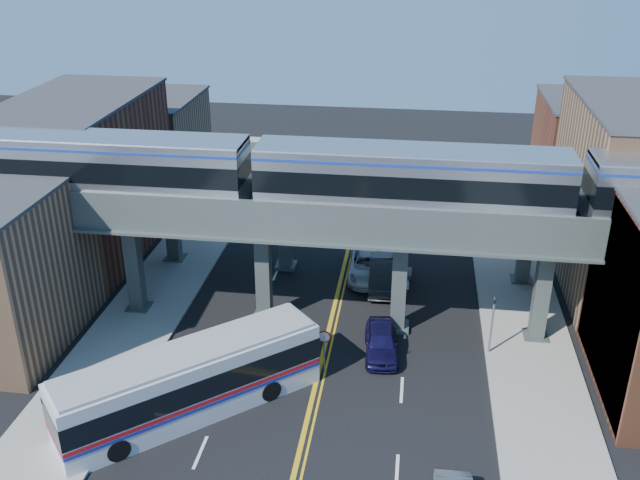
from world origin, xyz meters
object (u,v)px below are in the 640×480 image
at_px(transit_train, 411,179).
at_px(transit_bus, 190,382).
at_px(stop_sign, 324,345).
at_px(car_lane_a, 381,341).
at_px(traffic_signal, 493,319).
at_px(car_lane_d, 376,223).
at_px(car_lane_b, 384,273).
at_px(car_lane_c, 369,265).

height_order(transit_train, transit_bus, transit_train).
bearing_deg(stop_sign, transit_bus, -145.32).
bearing_deg(car_lane_a, transit_bus, -149.41).
xyz_separation_m(traffic_signal, car_lane_d, (-7.40, 15.67, -1.51)).
bearing_deg(car_lane_b, car_lane_d, 95.16).
bearing_deg(car_lane_c, car_lane_a, -83.80).
xyz_separation_m(transit_train, stop_sign, (-4.06, -5.00, -7.70)).
bearing_deg(traffic_signal, car_lane_d, 115.27).
bearing_deg(car_lane_c, traffic_signal, -51.32).
bearing_deg(car_lane_c, transit_bus, -118.21).
xyz_separation_m(stop_sign, traffic_signal, (8.90, 3.00, 0.54)).
height_order(traffic_signal, car_lane_a, traffic_signal).
height_order(stop_sign, transit_bus, transit_bus).
distance_m(traffic_signal, car_lane_a, 6.23).
height_order(transit_bus, car_lane_b, transit_bus).
distance_m(stop_sign, transit_bus, 7.32).
bearing_deg(car_lane_a, car_lane_d, 89.88).
bearing_deg(car_lane_d, transit_train, -82.63).
bearing_deg(traffic_signal, car_lane_a, -172.72).
distance_m(stop_sign, traffic_signal, 9.41).
height_order(traffic_signal, car_lane_b, traffic_signal).
distance_m(transit_bus, car_lane_c, 17.36).
distance_m(traffic_signal, car_lane_c, 11.34).
bearing_deg(car_lane_a, traffic_signal, 2.25).
distance_m(stop_sign, car_lane_d, 18.76).
bearing_deg(car_lane_c, car_lane_d, 87.49).
height_order(car_lane_a, car_lane_b, car_lane_b).
bearing_deg(car_lane_a, transit_train, 62.49).
relative_size(car_lane_c, car_lane_d, 1.05).
height_order(car_lane_a, car_lane_d, car_lane_d).
relative_size(transit_bus, car_lane_c, 2.05).
bearing_deg(stop_sign, car_lane_d, 85.41).
relative_size(car_lane_a, car_lane_b, 0.83).
height_order(car_lane_b, car_lane_d, car_lane_b).
bearing_deg(car_lane_d, car_lane_a, -88.31).
distance_m(traffic_signal, car_lane_b, 9.69).
relative_size(stop_sign, car_lane_d, 0.48).
distance_m(car_lane_b, car_lane_c, 1.65).
height_order(transit_train, car_lane_b, transit_train).
distance_m(transit_bus, car_lane_a, 11.03).
relative_size(car_lane_b, car_lane_d, 1.00).
height_order(stop_sign, traffic_signal, traffic_signal).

